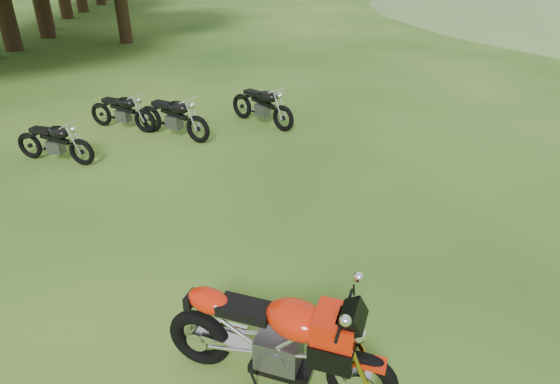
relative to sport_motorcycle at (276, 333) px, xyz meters
The scene contains 7 objects.
ground 2.13m from the sport_motorcycle, 128.76° to the left, with size 120.00×120.00×0.00m, color #14440E.
treeline 26.98m from the sport_motorcycle, 142.06° to the left, with size 28.00×32.00×14.00m, color black, non-canonical shape.
sport_motorcycle is the anchor object (origin of this frame).
vintage_moto_a 7.00m from the sport_motorcycle, 159.64° to the left, with size 1.71×0.40×0.90m, color black, non-canonical shape.
vintage_moto_b 7.64m from the sport_motorcycle, 123.19° to the left, with size 1.93×0.45×1.02m, color black, non-canonical shape.
vintage_moto_c 7.17m from the sport_motorcycle, 139.39° to the left, with size 1.93×0.45×1.02m, color black, non-canonical shape.
vintage_moto_d 8.17m from the sport_motorcycle, 146.85° to the left, with size 1.76×0.41×0.93m, color black, non-canonical shape.
Camera 1 is at (2.93, -4.37, 3.86)m, focal length 30.00 mm.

